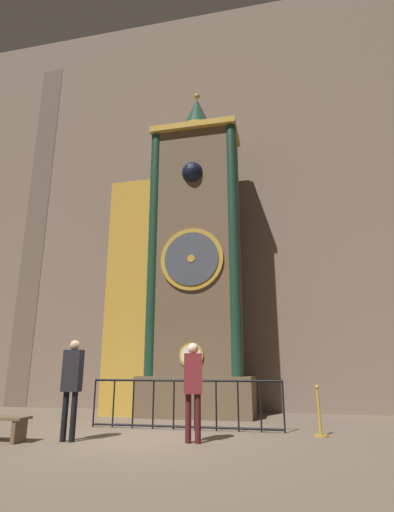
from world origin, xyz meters
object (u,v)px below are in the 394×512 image
object	(u,v)px
clock_tower	(182,265)
stanchion_post	(320,420)
visitor_near	(72,379)
visitor_far	(193,382)

from	to	relation	value
clock_tower	stanchion_post	size ratio (longest dim) A/B	10.82
clock_tower	visitor_near	world-z (taller)	clock_tower
clock_tower	visitor_far	bearing A→B (deg)	-72.11
visitor_near	stanchion_post	size ratio (longest dim) A/B	1.87
clock_tower	visitor_far	world-z (taller)	clock_tower
clock_tower	stanchion_post	world-z (taller)	clock_tower
clock_tower	visitor_near	distance (m)	5.54
visitor_far	stanchion_post	size ratio (longest dim) A/B	1.81
visitor_far	stanchion_post	world-z (taller)	visitor_far
clock_tower	visitor_near	xyz separation A→B (m)	(-1.00, -4.36, -3.28)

